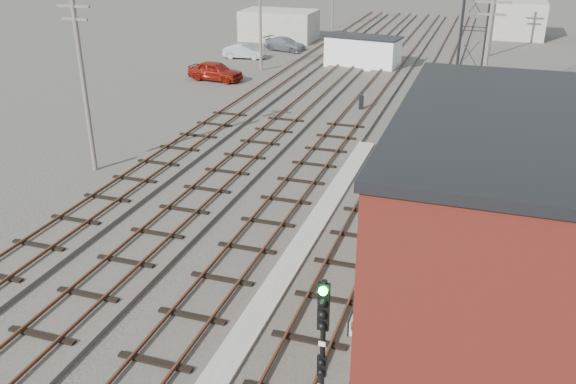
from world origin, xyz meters
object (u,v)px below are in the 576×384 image
at_px(switch_stand, 361,103).
at_px(site_trailer, 363,52).
at_px(signal_mast, 322,343).
at_px(car_silver, 244,52).
at_px(car_red, 215,71).
at_px(car_grey, 285,44).

distance_m(switch_stand, site_trailer, 14.28).
distance_m(signal_mast, car_silver, 47.20).
distance_m(switch_stand, car_silver, 20.31).
bearing_deg(site_trailer, car_red, -131.78).
distance_m(car_silver, car_grey, 5.56).
bearing_deg(signal_mast, car_red, 118.57).
relative_size(car_silver, car_grey, 0.87).
height_order(site_trailer, car_silver, site_trailer).
relative_size(car_red, car_silver, 1.16).
bearing_deg(car_red, car_grey, 0.70).
bearing_deg(site_trailer, car_grey, 158.48).
relative_size(signal_mast, car_red, 0.95).
height_order(signal_mast, switch_stand, signal_mast).
height_order(switch_stand, car_grey, switch_stand).
height_order(car_silver, car_grey, car_grey).
distance_m(site_trailer, car_silver, 11.63).
bearing_deg(signal_mast, site_trailer, 100.57).
bearing_deg(car_silver, signal_mast, -161.90).
relative_size(switch_stand, car_red, 0.29).
bearing_deg(car_grey, site_trailer, -103.49).
bearing_deg(car_red, switch_stand, -104.80).
relative_size(switch_stand, site_trailer, 0.19).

